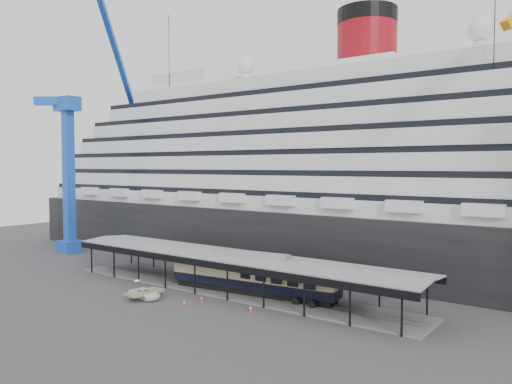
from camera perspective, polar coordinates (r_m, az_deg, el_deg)
ground at (r=67.46m, az=-5.71°, el=-12.02°), size 200.00×200.00×0.00m
cruise_ship at (r=91.42m, az=7.84°, el=3.53°), size 130.00×30.00×43.90m
platform_canopy at (r=70.58m, az=-2.97°, el=-9.36°), size 56.00×9.18×5.30m
crane_blue at (r=106.64m, az=-20.12°, el=4.16°), size 22.63×19.19×47.60m
port_truck at (r=68.56m, az=-12.60°, el=-11.26°), size 4.94×2.54×1.33m
pullman_carriage at (r=68.12m, az=-0.40°, el=-9.34°), size 24.75×5.72×24.11m
traffic_cone_left at (r=65.75m, az=-6.23°, el=-12.06°), size 0.53×0.53×0.81m
traffic_cone_mid at (r=64.32m, az=-8.21°, el=-12.43°), size 0.53×0.53×0.78m
traffic_cone_right at (r=61.18m, az=-0.62°, el=-13.18°), size 0.47×0.47×0.85m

